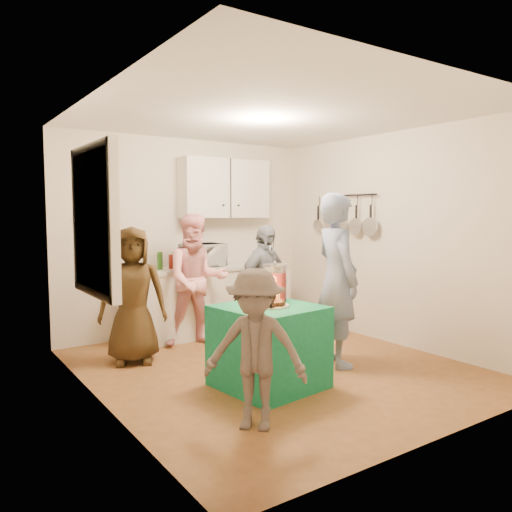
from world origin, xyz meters
TOP-DOWN VIEW (x-y plane):
  - floor at (0.00, 0.00)m, footprint 4.00×4.00m
  - ceiling at (0.00, 0.00)m, footprint 4.00×4.00m
  - back_wall at (0.00, 2.00)m, footprint 3.60×3.60m
  - left_wall at (-1.80, 0.00)m, footprint 4.00×4.00m
  - right_wall at (1.80, 0.00)m, footprint 4.00×4.00m
  - window_night at (-1.77, 0.30)m, footprint 0.04×1.00m
  - counter at (0.20, 1.70)m, footprint 2.20×0.58m
  - countertop at (0.20, 1.70)m, footprint 2.24×0.62m
  - upper_cabinet at (0.50, 1.85)m, footprint 1.30×0.30m
  - pot_rack at (1.72, 0.70)m, footprint 0.12×1.00m
  - microwave at (0.07, 1.70)m, footprint 0.60×0.46m
  - party_table at (-0.38, -0.42)m, footprint 0.95×0.95m
  - donut_cake at (-0.39, -0.43)m, footprint 0.38×0.38m
  - punch_jar at (-0.17, -0.23)m, footprint 0.22×0.22m
  - man_birthday at (0.61, -0.27)m, footprint 0.61×0.76m
  - woman_back_left at (-1.16, 1.01)m, footprint 0.84×0.69m
  - woman_back_center at (-0.26, 1.25)m, footprint 0.92×0.80m
  - woman_back_right at (0.50, 0.90)m, footprint 0.93×0.57m
  - child_near_left at (-0.99, -1.10)m, footprint 0.87×0.88m

SIDE VIEW (x-z plane):
  - floor at x=0.00m, z-range 0.00..0.00m
  - party_table at x=-0.38m, z-range 0.00..0.76m
  - counter at x=0.20m, z-range 0.00..0.86m
  - child_near_left at x=-0.99m, z-range 0.00..1.21m
  - woman_back_right at x=0.50m, z-range 0.00..1.47m
  - woman_back_left at x=-1.16m, z-range 0.00..1.47m
  - woman_back_center at x=-0.26m, z-range 0.00..1.60m
  - donut_cake at x=-0.39m, z-range 0.76..0.94m
  - countertop at x=0.20m, z-range 0.86..0.91m
  - man_birthday at x=0.61m, z-range 0.00..1.83m
  - punch_jar at x=-0.17m, z-range 0.76..1.10m
  - microwave at x=0.07m, z-range 0.91..1.21m
  - back_wall at x=0.00m, z-range 1.30..1.30m
  - left_wall at x=-1.80m, z-range 1.30..1.30m
  - right_wall at x=1.80m, z-range 1.30..1.30m
  - window_night at x=-1.77m, z-range 0.95..2.15m
  - pot_rack at x=1.72m, z-range 1.30..1.90m
  - upper_cabinet at x=0.50m, z-range 1.55..2.35m
  - ceiling at x=0.00m, z-range 2.60..2.60m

